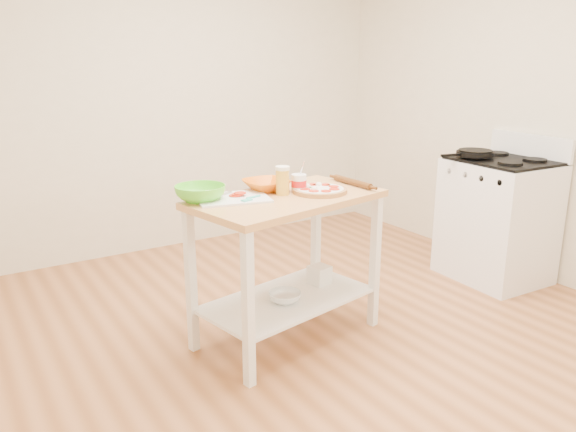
% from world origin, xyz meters
% --- Properties ---
extents(room_shell, '(4.04, 4.54, 2.74)m').
position_xyz_m(room_shell, '(0.00, 0.00, 1.35)').
color(room_shell, '#B16F41').
rests_on(room_shell, ground).
extents(prep_island, '(1.21, 0.80, 0.90)m').
position_xyz_m(prep_island, '(-0.21, 0.18, 0.65)').
color(prep_island, tan).
rests_on(prep_island, ground).
extents(gas_stove, '(0.65, 0.75, 1.11)m').
position_xyz_m(gas_stove, '(1.69, 0.14, 0.47)').
color(gas_stove, white).
rests_on(gas_stove, ground).
extents(skillet, '(0.44, 0.28, 0.03)m').
position_xyz_m(skillet, '(1.55, 0.30, 0.97)').
color(skillet, black).
rests_on(skillet, gas_stove).
extents(pizza, '(0.33, 0.33, 0.05)m').
position_xyz_m(pizza, '(-0.00, 0.15, 0.92)').
color(pizza, tan).
rests_on(pizza, prep_island).
extents(cutting_board, '(0.46, 0.39, 0.04)m').
position_xyz_m(cutting_board, '(-0.52, 0.28, 0.91)').
color(cutting_board, white).
rests_on(cutting_board, prep_island).
extents(spatula, '(0.15, 0.08, 0.01)m').
position_xyz_m(spatula, '(-0.45, 0.18, 0.92)').
color(spatula, '#3EC8B5').
rests_on(spatula, cutting_board).
extents(knife, '(0.25, 0.15, 0.01)m').
position_xyz_m(knife, '(-0.62, 0.31, 0.92)').
color(knife, silver).
rests_on(knife, cutting_board).
extents(orange_bowl, '(0.27, 0.27, 0.07)m').
position_xyz_m(orange_bowl, '(-0.24, 0.37, 0.93)').
color(orange_bowl, '#DA5F09').
rests_on(orange_bowl, prep_island).
extents(green_bowl, '(0.32, 0.32, 0.09)m').
position_xyz_m(green_bowl, '(-0.68, 0.34, 0.94)').
color(green_bowl, '#5ADA2A').
rests_on(green_bowl, prep_island).
extents(beer_pint, '(0.08, 0.08, 0.17)m').
position_xyz_m(beer_pint, '(-0.21, 0.22, 0.98)').
color(beer_pint, gold).
rests_on(beer_pint, prep_island).
extents(yogurt_tub, '(0.09, 0.09, 0.19)m').
position_xyz_m(yogurt_tub, '(-0.10, 0.22, 0.95)').
color(yogurt_tub, white).
rests_on(yogurt_tub, prep_island).
extents(rolling_pin, '(0.05, 0.34, 0.04)m').
position_xyz_m(rolling_pin, '(0.28, 0.19, 0.92)').
color(rolling_pin, '#5C3415').
rests_on(rolling_pin, prep_island).
extents(shelf_glass_bowl, '(0.25, 0.25, 0.06)m').
position_xyz_m(shelf_glass_bowl, '(-0.26, 0.13, 0.29)').
color(shelf_glass_bowl, silver).
rests_on(shelf_glass_bowl, prep_island).
extents(shelf_bin, '(0.14, 0.14, 0.12)m').
position_xyz_m(shelf_bin, '(0.09, 0.25, 0.32)').
color(shelf_bin, white).
rests_on(shelf_bin, prep_island).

